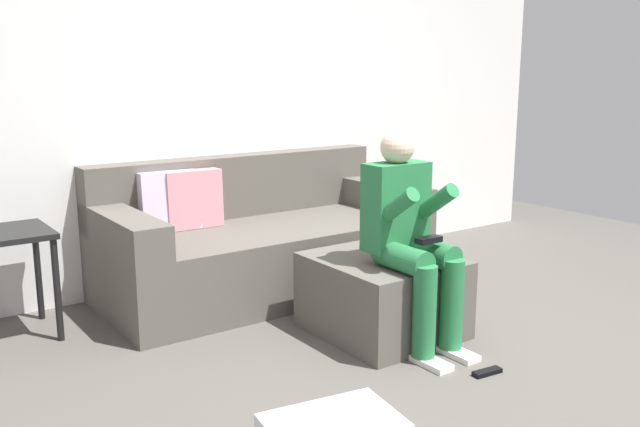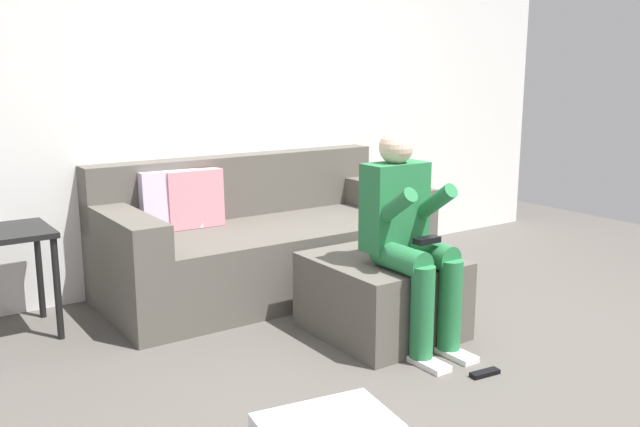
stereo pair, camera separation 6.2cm
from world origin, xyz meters
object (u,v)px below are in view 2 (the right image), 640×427
Objects in this scene: ottoman at (382,295)px; remote_near_ottoman at (485,373)px; person_seated at (409,234)px; couch_sectional at (262,242)px.

ottoman is 0.74m from remote_near_ottoman.
couch_sectional is at bearing 97.22° from person_seated.
couch_sectional is 13.66× the size of remote_near_ottoman.
person_seated is (0.16, -1.25, 0.29)m from couch_sectional.
person_seated is 0.78m from remote_near_ottoman.
ottoman is 4.81× the size of remote_near_ottoman.
ottoman is at bearing -81.36° from couch_sectional.
remote_near_ottoman is (0.06, -0.71, -0.20)m from ottoman.
couch_sectional is 1.79m from remote_near_ottoman.
person_seated reaches higher than couch_sectional.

